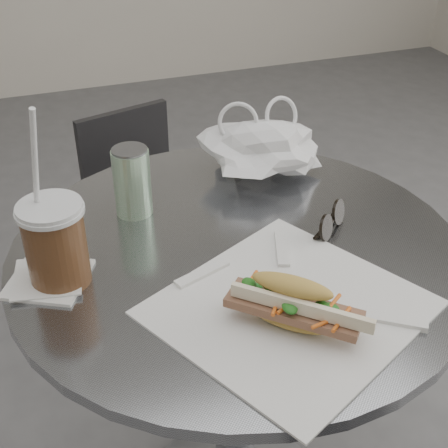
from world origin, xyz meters
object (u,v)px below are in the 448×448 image
object	(u,v)px
iced_coffee	(55,243)
chair_far	(153,241)
cafe_table	(236,364)
banh_mi	(293,304)
sunglasses	(331,221)
drink_can	(132,181)

from	to	relation	value
iced_coffee	chair_far	bearing A→B (deg)	67.29
cafe_table	banh_mi	size ratio (longest dim) A/B	3.36
chair_far	iced_coffee	world-z (taller)	iced_coffee
chair_far	iced_coffee	bearing A→B (deg)	51.72
sunglasses	drink_can	distance (m)	0.35
iced_coffee	banh_mi	bearing A→B (deg)	-36.37
banh_mi	drink_can	bearing A→B (deg)	153.61
cafe_table	iced_coffee	size ratio (longest dim) A/B	2.61
drink_can	iced_coffee	bearing A→B (deg)	-133.63
iced_coffee	drink_can	bearing A→B (deg)	46.37
cafe_table	iced_coffee	bearing A→B (deg)	178.84
cafe_table	banh_mi	world-z (taller)	banh_mi
chair_far	banh_mi	world-z (taller)	banh_mi
sunglasses	drink_can	xyz separation A→B (m)	(-0.31, 0.17, 0.05)
chair_far	banh_mi	distance (m)	1.02
cafe_table	sunglasses	world-z (taller)	sunglasses
chair_far	iced_coffee	distance (m)	0.90
banh_mi	drink_can	world-z (taller)	drink_can
cafe_table	sunglasses	distance (m)	0.34
chair_far	banh_mi	bearing A→B (deg)	74.62
cafe_table	sunglasses	size ratio (longest dim) A/B	8.45
banh_mi	sunglasses	bearing A→B (deg)	93.33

